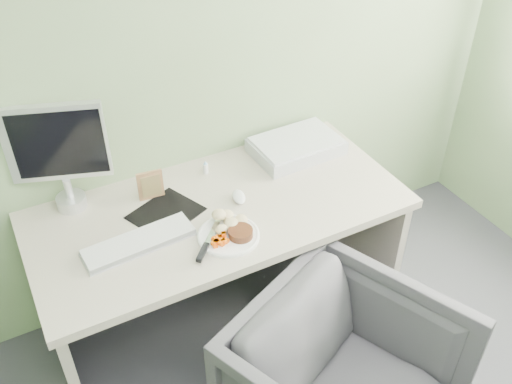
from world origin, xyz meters
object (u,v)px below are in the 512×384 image
desk (221,238)px  plate (229,236)px  monitor (58,152)px  scanner (296,147)px

desk → plate: 0.27m
desk → monitor: bearing=150.4°
desk → scanner: bearing=21.8°
scanner → monitor: monitor is taller
plate → desk: bearing=76.6°
plate → scanner: size_ratio=0.60×
scanner → monitor: 1.09m
desk → monitor: 0.78m
monitor → scanner: bearing=12.9°
desk → plate: plate is taller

